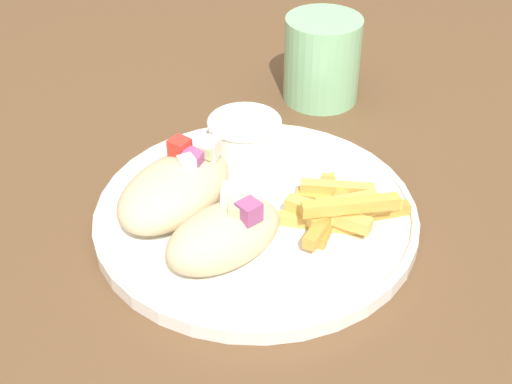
# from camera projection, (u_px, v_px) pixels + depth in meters

# --- Properties ---
(table) EXTENTS (1.28, 1.28, 0.77)m
(table) POSITION_uv_depth(u_px,v_px,m) (226.00, 266.00, 0.70)
(table) COLOR brown
(table) RESTS_ON ground_plane
(plate) EXTENTS (0.29, 0.29, 0.02)m
(plate) POSITION_uv_depth(u_px,v_px,m) (256.00, 214.00, 0.63)
(plate) COLOR white
(plate) RESTS_ON table
(pita_sandwich_near) EXTENTS (0.12, 0.08, 0.06)m
(pita_sandwich_near) POSITION_uv_depth(u_px,v_px,m) (225.00, 234.00, 0.56)
(pita_sandwich_near) COLOR beige
(pita_sandwich_near) RESTS_ON plate
(pita_sandwich_far) EXTENTS (0.14, 0.13, 0.06)m
(pita_sandwich_far) POSITION_uv_depth(u_px,v_px,m) (176.00, 189.00, 0.61)
(pita_sandwich_far) COLOR beige
(pita_sandwich_far) RESTS_ON plate
(fries_pile) EXTENTS (0.11, 0.09, 0.03)m
(fries_pile) POSITION_uv_depth(u_px,v_px,m) (337.00, 208.00, 0.61)
(fries_pile) COLOR #E5B251
(fries_pile) RESTS_ON plate
(sauce_ramekin) EXTENTS (0.07, 0.07, 0.04)m
(sauce_ramekin) POSITION_uv_depth(u_px,v_px,m) (245.00, 136.00, 0.68)
(sauce_ramekin) COLOR white
(sauce_ramekin) RESTS_ON plate
(water_glass) EXTENTS (0.08, 0.08, 0.10)m
(water_glass) POSITION_uv_depth(u_px,v_px,m) (322.00, 63.00, 0.79)
(water_glass) COLOR #8CCC93
(water_glass) RESTS_ON table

